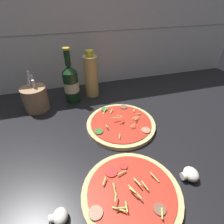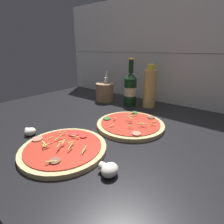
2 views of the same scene
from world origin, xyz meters
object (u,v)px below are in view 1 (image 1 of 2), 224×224
pizza_near (131,193)px  pizza_far (121,124)px  mushroom_left (190,174)px  mushroom_right (59,216)px  utensil_crock (35,98)px  oil_bottle (91,76)px  beer_bottle (71,83)px

pizza_near → pizza_far: (6.45, 27.86, 0.05)cm
pizza_near → mushroom_left: (17.86, 0.10, 0.80)cm
pizza_near → mushroom_right: bearing=-176.9°
mushroom_left → mushroom_right: (-36.10, -1.09, -0.24)cm
mushroom_right → utensil_crock: bearing=98.3°
pizza_far → oil_bottle: oil_bottle is taller
mushroom_right → pizza_near: bearing=3.1°
mushroom_left → beer_bottle: bearing=117.6°
pizza_far → utensil_crock: 39.20cm
oil_bottle → utensil_crock: bearing=-167.5°
pizza_far → beer_bottle: beer_bottle is taller
beer_bottle → mushroom_left: beer_bottle is taller
oil_bottle → mushroom_left: size_ratio=4.50×
pizza_far → beer_bottle: size_ratio=1.08×
mushroom_left → utensil_crock: (-43.55, 49.73, 3.77)cm
pizza_near → oil_bottle: (0.40, 55.63, 9.43)cm
mushroom_left → mushroom_right: size_ratio=1.17×
mushroom_left → utensil_crock: size_ratio=0.29×
pizza_far → oil_bottle: 29.93cm
mushroom_right → utensil_crock: size_ratio=0.25×
pizza_near → oil_bottle: oil_bottle is taller
beer_bottle → oil_bottle: 10.54cm
mushroom_left → pizza_far: bearing=112.3°
pizza_near → mushroom_left: size_ratio=5.27×
beer_bottle → mushroom_left: 59.66cm
mushroom_left → utensil_crock: utensil_crock is taller
beer_bottle → utensil_crock: (-16.09, -2.70, -3.71)cm
pizza_far → utensil_crock: utensil_crock is taller
beer_bottle → utensil_crock: bearing=-170.5°
beer_bottle → utensil_crock: size_ratio=1.46×
pizza_far → utensil_crock: size_ratio=1.57×
pizza_near → beer_bottle: 54.04cm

